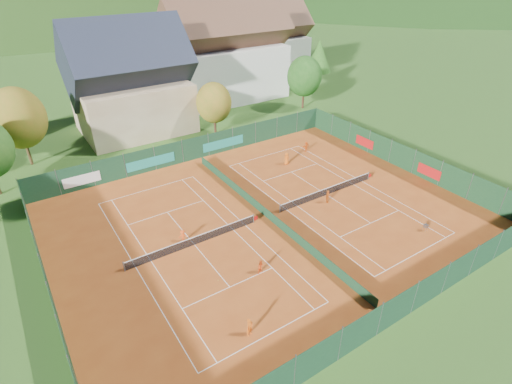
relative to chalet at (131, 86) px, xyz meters
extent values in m
plane|color=#285119|center=(3.00, -30.00, -6.64)|extent=(600.00, 600.00, 0.00)
cube|color=#A44718|center=(3.00, -30.00, -6.62)|extent=(40.00, 32.00, 0.01)
cube|color=white|center=(-5.00, -18.12, -6.61)|extent=(10.97, 0.06, 0.00)
cube|color=white|center=(-5.00, -41.88, -6.61)|extent=(10.97, 0.06, 0.00)
cube|color=white|center=(-10.48, -30.00, -6.61)|extent=(0.06, 23.77, 0.00)
cube|color=white|center=(0.49, -30.00, -6.61)|extent=(0.06, 23.77, 0.00)
cube|color=white|center=(-9.12, -30.00, -6.61)|extent=(0.06, 23.77, 0.00)
cube|color=white|center=(-0.88, -30.00, -6.61)|extent=(0.06, 23.77, 0.00)
cube|color=white|center=(-5.00, -23.60, -6.61)|extent=(8.23, 0.06, 0.00)
cube|color=white|center=(-5.00, -36.40, -6.61)|extent=(8.23, 0.06, 0.00)
cube|color=white|center=(-5.00, -30.00, -6.61)|extent=(0.06, 12.80, 0.00)
cube|color=white|center=(11.00, -18.12, -6.61)|extent=(10.97, 0.06, 0.00)
cube|color=white|center=(11.00, -41.88, -6.61)|extent=(10.97, 0.06, 0.00)
cube|color=white|center=(5.51, -30.00, -6.61)|extent=(0.06, 23.77, 0.00)
cube|color=white|center=(16.48, -30.00, -6.61)|extent=(0.06, 23.77, 0.00)
cube|color=white|center=(6.88, -30.00, -6.61)|extent=(0.06, 23.77, 0.00)
cube|color=white|center=(15.12, -30.00, -6.61)|extent=(0.06, 23.77, 0.00)
cube|color=white|center=(11.00, -23.60, -6.61)|extent=(8.23, 0.06, 0.00)
cube|color=white|center=(11.00, -36.40, -6.61)|extent=(8.23, 0.06, 0.00)
cube|color=white|center=(11.00, -30.00, -6.61)|extent=(0.06, 12.80, 0.00)
cylinder|color=#59595B|center=(-11.40, -30.00, -6.11)|extent=(0.10, 0.10, 1.02)
cylinder|color=#59595B|center=(1.40, -30.00, -6.11)|extent=(0.10, 0.10, 1.02)
cube|color=black|center=(-5.00, -30.00, -6.16)|extent=(12.80, 0.02, 0.86)
cube|color=white|center=(-5.00, -30.00, -5.73)|extent=(12.80, 0.04, 0.06)
cube|color=red|center=(1.65, -30.00, -6.17)|extent=(0.40, 0.04, 0.40)
cylinder|color=#59595B|center=(4.60, -30.00, -6.11)|extent=(0.10, 0.10, 1.02)
cylinder|color=#59595B|center=(17.40, -30.00, -6.11)|extent=(0.10, 0.10, 1.02)
cube|color=black|center=(11.00, -30.00, -6.16)|extent=(12.80, 0.02, 0.86)
cube|color=white|center=(11.00, -30.00, -5.73)|extent=(12.80, 0.04, 0.06)
cube|color=red|center=(17.65, -30.00, -6.17)|extent=(0.40, 0.04, 0.40)
cube|color=#12321D|center=(3.00, -30.00, -6.12)|extent=(0.03, 28.80, 1.00)
cube|color=#143720|center=(3.00, -14.00, -5.12)|extent=(40.00, 0.04, 3.00)
cube|color=teal|center=(-3.00, -14.06, -5.42)|extent=(6.00, 0.03, 1.20)
cube|color=teal|center=(7.00, -14.06, -5.42)|extent=(6.00, 0.03, 1.20)
cube|color=silver|center=(-11.00, -14.06, -5.42)|extent=(4.00, 0.03, 1.20)
cube|color=#133420|center=(3.00, -46.00, -5.12)|extent=(40.00, 0.04, 3.00)
cube|color=#13351C|center=(-17.00, -30.00, -5.12)|extent=(0.04, 32.00, 3.00)
cube|color=#13341B|center=(23.00, -30.00, -5.12)|extent=(0.04, 32.00, 3.00)
cube|color=#B21414|center=(22.94, -34.00, -5.42)|extent=(0.03, 3.00, 1.20)
cube|color=#B21414|center=(22.94, -24.00, -5.42)|extent=(0.03, 3.00, 1.20)
cube|color=beige|center=(0.00, 0.00, -3.12)|extent=(15.00, 12.00, 7.00)
cube|color=#1E2333|center=(0.00, 0.00, 3.38)|extent=(16.20, 12.00, 12.00)
cube|color=silver|center=(19.00, 6.00, -2.12)|extent=(20.00, 11.00, 9.00)
cube|color=brown|center=(19.00, 6.00, 5.13)|extent=(21.60, 11.00, 11.00)
cube|color=silver|center=(33.00, 14.00, -2.62)|extent=(16.00, 10.00, 8.00)
cube|color=brown|center=(33.00, 14.00, 3.88)|extent=(17.28, 10.00, 10.00)
cylinder|color=#4C361B|center=(-15.00, -4.00, -5.05)|extent=(0.36, 0.36, 3.15)
ellipsoid|color=olive|center=(-15.00, -4.00, -0.55)|extent=(6.44, 6.44, 7.40)
cylinder|color=#4C2E1B|center=(9.00, -8.00, -5.40)|extent=(0.36, 0.36, 2.45)
ellipsoid|color=olive|center=(9.00, -8.00, -1.90)|extent=(5.01, 5.01, 5.76)
cylinder|color=#4C2B1B|center=(27.00, -6.00, -5.22)|extent=(0.36, 0.36, 2.80)
ellipsoid|color=#1E5217|center=(27.00, -6.00, -1.22)|extent=(5.72, 5.72, 6.58)
cylinder|color=#422B17|center=(37.00, 2.00, -5.05)|extent=(0.36, 0.36, 3.15)
cone|color=#255A19|center=(37.00, 2.00, -0.55)|extent=(5.04, 5.04, 5.85)
cylinder|color=#452918|center=(29.00, 10.00, -4.87)|extent=(0.36, 0.36, 3.50)
ellipsoid|color=olive|center=(29.00, 10.00, 0.13)|extent=(7.15, 7.15, 8.22)
ellipsoid|color=black|center=(13.00, 270.00, -48.97)|extent=(440.00, 440.00, 242.00)
ellipsoid|color=black|center=(243.00, 160.00, -45.19)|extent=(380.00, 380.00, 220.40)
cylinder|color=slate|center=(14.24, -40.25, -6.22)|extent=(0.02, 0.02, 0.80)
cylinder|color=slate|center=(14.54, -40.25, -6.22)|extent=(0.02, 0.02, 0.80)
cylinder|color=slate|center=(14.24, -39.95, -6.22)|extent=(0.02, 0.02, 0.80)
cylinder|color=slate|center=(14.54, -39.95, -6.22)|extent=(0.02, 0.02, 0.80)
cube|color=slate|center=(14.39, -40.10, -6.07)|extent=(0.34, 0.34, 0.30)
ellipsoid|color=#CCD833|center=(14.39, -40.10, -6.04)|extent=(0.28, 0.28, 0.16)
sphere|color=#CCD833|center=(-5.42, -35.23, -6.59)|extent=(0.07, 0.07, 0.07)
sphere|color=#CCD833|center=(6.92, -40.88, -6.59)|extent=(0.07, 0.07, 0.07)
sphere|color=#CCD833|center=(5.38, -26.56, -6.59)|extent=(0.07, 0.07, 0.07)
imported|color=#D85D13|center=(-6.15, -41.14, -5.87)|extent=(0.64, 0.53, 1.52)
imported|color=#D64413|center=(-1.98, -36.37, -5.99)|extent=(0.64, 0.52, 1.26)
imported|color=#FA5016|center=(-5.61, -28.93, -6.02)|extent=(0.89, 0.71, 1.21)
imported|color=#CC5612|center=(9.98, -31.17, -5.91)|extent=(0.79, 0.88, 1.44)
imported|color=orange|center=(11.78, -21.58, -5.83)|extent=(0.80, 0.54, 1.58)
imported|color=#E35B14|center=(16.32, -19.92, -5.95)|extent=(1.29, 0.51, 1.36)
camera|label=1|loc=(-16.05, -57.03, 16.13)|focal=28.00mm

